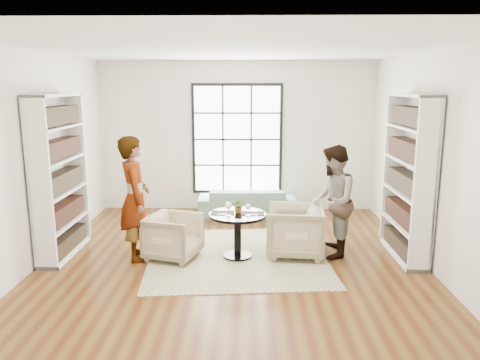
{
  "coord_description": "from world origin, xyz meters",
  "views": [
    {
      "loc": [
        0.23,
        -6.42,
        2.52
      ],
      "look_at": [
        0.1,
        0.4,
        1.13
      ],
      "focal_mm": 35.0,
      "sensor_mm": 36.0,
      "label": 1
    }
  ],
  "objects_px": {
    "armchair_left": "(174,237)",
    "wine_glass_right": "(248,207)",
    "flower_centerpiece": "(239,206)",
    "armchair_right": "(295,231)",
    "sofa": "(247,202)",
    "wine_glass_left": "(228,206)",
    "person_left": "(135,198)",
    "person_right": "(333,202)",
    "pedestal_table": "(238,226)"
  },
  "relations": [
    {
      "from": "wine_glass_left",
      "to": "wine_glass_right",
      "type": "xyz_separation_m",
      "value": [
        0.28,
        0.02,
        -0.02
      ]
    },
    {
      "from": "armchair_right",
      "to": "person_left",
      "type": "bearing_deg",
      "value": -80.85
    },
    {
      "from": "wine_glass_left",
      "to": "sofa",
      "type": "bearing_deg",
      "value": 83.72
    },
    {
      "from": "flower_centerpiece",
      "to": "pedestal_table",
      "type": "bearing_deg",
      "value": -106.0
    },
    {
      "from": "wine_glass_left",
      "to": "flower_centerpiece",
      "type": "height_order",
      "value": "wine_glass_left"
    },
    {
      "from": "armchair_right",
      "to": "flower_centerpiece",
      "type": "relative_size",
      "value": 4.11
    },
    {
      "from": "armchair_left",
      "to": "flower_centerpiece",
      "type": "height_order",
      "value": "flower_centerpiece"
    },
    {
      "from": "armchair_right",
      "to": "pedestal_table",
      "type": "bearing_deg",
      "value": -77.71
    },
    {
      "from": "person_right",
      "to": "armchair_right",
      "type": "bearing_deg",
      "value": -79.72
    },
    {
      "from": "armchair_right",
      "to": "wine_glass_left",
      "type": "bearing_deg",
      "value": -70.56
    },
    {
      "from": "flower_centerpiece",
      "to": "person_right",
      "type": "bearing_deg",
      "value": 1.88
    },
    {
      "from": "wine_glass_right",
      "to": "flower_centerpiece",
      "type": "distance_m",
      "value": 0.23
    },
    {
      "from": "armchair_left",
      "to": "person_left",
      "type": "bearing_deg",
      "value": 106.71
    },
    {
      "from": "wine_glass_right",
      "to": "person_right",
      "type": "bearing_deg",
      "value": 10.36
    },
    {
      "from": "flower_centerpiece",
      "to": "wine_glass_left",
      "type": "bearing_deg",
      "value": -125.76
    },
    {
      "from": "person_left",
      "to": "person_right",
      "type": "bearing_deg",
      "value": -103.76
    },
    {
      "from": "armchair_right",
      "to": "person_right",
      "type": "height_order",
      "value": "person_right"
    },
    {
      "from": "person_left",
      "to": "flower_centerpiece",
      "type": "relative_size",
      "value": 8.95
    },
    {
      "from": "armchair_left",
      "to": "person_left",
      "type": "distance_m",
      "value": 0.8
    },
    {
      "from": "pedestal_table",
      "to": "sofa",
      "type": "xyz_separation_m",
      "value": [
        0.14,
        2.27,
        -0.22
      ]
    },
    {
      "from": "wine_glass_left",
      "to": "person_left",
      "type": "bearing_deg",
      "value": 176.31
    },
    {
      "from": "armchair_left",
      "to": "person_left",
      "type": "xyz_separation_m",
      "value": [
        -0.55,
        0.0,
        0.58
      ]
    },
    {
      "from": "person_right",
      "to": "pedestal_table",
      "type": "bearing_deg",
      "value": -75.44
    },
    {
      "from": "person_left",
      "to": "wine_glass_right",
      "type": "distance_m",
      "value": 1.65
    },
    {
      "from": "armchair_left",
      "to": "wine_glass_right",
      "type": "xyz_separation_m",
      "value": [
        1.09,
        -0.07,
        0.47
      ]
    },
    {
      "from": "pedestal_table",
      "to": "sofa",
      "type": "height_order",
      "value": "pedestal_table"
    },
    {
      "from": "wine_glass_right",
      "to": "flower_centerpiece",
      "type": "bearing_deg",
      "value": 126.66
    },
    {
      "from": "armchair_right",
      "to": "flower_centerpiece",
      "type": "distance_m",
      "value": 0.92
    },
    {
      "from": "sofa",
      "to": "armchair_right",
      "type": "relative_size",
      "value": 2.26
    },
    {
      "from": "armchair_left",
      "to": "wine_glass_right",
      "type": "distance_m",
      "value": 1.19
    },
    {
      "from": "wine_glass_right",
      "to": "armchair_left",
      "type": "bearing_deg",
      "value": 176.41
    },
    {
      "from": "armchair_right",
      "to": "wine_glass_right",
      "type": "height_order",
      "value": "wine_glass_right"
    },
    {
      "from": "armchair_left",
      "to": "person_right",
      "type": "bearing_deg",
      "value": -69.39
    },
    {
      "from": "pedestal_table",
      "to": "sofa",
      "type": "distance_m",
      "value": 2.28
    },
    {
      "from": "armchair_left",
      "to": "flower_centerpiece",
      "type": "xyz_separation_m",
      "value": [
        0.96,
        0.11,
        0.44
      ]
    },
    {
      "from": "person_left",
      "to": "flower_centerpiece",
      "type": "bearing_deg",
      "value": -102.6
    },
    {
      "from": "pedestal_table",
      "to": "armchair_right",
      "type": "height_order",
      "value": "armchair_right"
    },
    {
      "from": "pedestal_table",
      "to": "wine_glass_right",
      "type": "height_order",
      "value": "wine_glass_right"
    },
    {
      "from": "wine_glass_left",
      "to": "armchair_left",
      "type": "bearing_deg",
      "value": 173.82
    },
    {
      "from": "wine_glass_right",
      "to": "flower_centerpiece",
      "type": "xyz_separation_m",
      "value": [
        -0.14,
        0.18,
        -0.03
      ]
    },
    {
      "from": "pedestal_table",
      "to": "person_left",
      "type": "bearing_deg",
      "value": -177.9
    },
    {
      "from": "armchair_left",
      "to": "wine_glass_right",
      "type": "height_order",
      "value": "wine_glass_right"
    },
    {
      "from": "flower_centerpiece",
      "to": "sofa",
      "type": "bearing_deg",
      "value": 86.9
    },
    {
      "from": "flower_centerpiece",
      "to": "wine_glass_right",
      "type": "bearing_deg",
      "value": -53.34
    },
    {
      "from": "armchair_right",
      "to": "person_right",
      "type": "xyz_separation_m",
      "value": [
        0.55,
        0.0,
        0.46
      ]
    },
    {
      "from": "armchair_left",
      "to": "armchair_right",
      "type": "distance_m",
      "value": 1.8
    },
    {
      "from": "armchair_right",
      "to": "wine_glass_right",
      "type": "xyz_separation_m",
      "value": [
        -0.7,
        -0.23,
        0.43
      ]
    },
    {
      "from": "sofa",
      "to": "person_right",
      "type": "relative_size",
      "value": 1.13
    },
    {
      "from": "person_right",
      "to": "wine_glass_left",
      "type": "height_order",
      "value": "person_right"
    },
    {
      "from": "armchair_right",
      "to": "wine_glass_right",
      "type": "bearing_deg",
      "value": -66.64
    }
  ]
}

